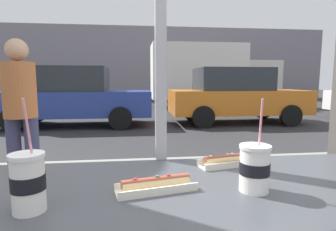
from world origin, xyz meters
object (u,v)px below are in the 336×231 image
soda_cup_left (255,167)px  hotdog_tray_near (156,184)px  box_truck (210,74)px  pedestrian (21,108)px  parked_car_blue (72,96)px  hotdog_tray_far (229,160)px  soda_cup_right (28,182)px  parked_car_orange (235,95)px

soda_cup_left → hotdog_tray_near: bearing=173.5°
box_truck → pedestrian: 12.02m
hotdog_tray_near → parked_car_blue: (-1.95, 7.55, -0.10)m
hotdog_tray_near → soda_cup_left: bearing=-6.5°
pedestrian → hotdog_tray_far: bearing=-48.7°
box_truck → parked_car_blue: bearing=-136.5°
parked_car_blue → box_truck: box_truck is taller
soda_cup_right → hotdog_tray_far: bearing=26.1°
parked_car_orange → parked_car_blue: bearing=-180.0°
parked_car_orange → hotdog_tray_near: bearing=-112.4°
hotdog_tray_near → box_truck: box_truck is taller
parked_car_blue → parked_car_orange: size_ratio=1.06×
box_truck → soda_cup_right: bearing=-107.5°
pedestrian → box_truck: bearing=65.5°
hotdog_tray_near → box_truck: size_ratio=0.04×
parked_car_orange → hotdog_tray_far: bearing=-110.7°
parked_car_blue → parked_car_orange: bearing=0.0°
pedestrian → parked_car_orange: bearing=51.8°
hotdog_tray_near → box_truck: 13.51m
hotdog_tray_far → box_truck: size_ratio=0.05×
soda_cup_right → parked_car_orange: size_ratio=0.08×
soda_cup_right → hotdog_tray_near: (0.37, 0.10, -0.07)m
soda_cup_right → pedestrian: size_ratio=0.20×
soda_cup_right → parked_car_orange: parked_car_orange is taller
box_truck → soda_cup_left: bearing=-104.8°
parked_car_blue → pedestrian: 5.56m
hotdog_tray_far → box_truck: (3.41, 12.71, 0.70)m
soda_cup_left → box_truck: (3.42, 13.00, 0.64)m
hotdog_tray_far → pedestrian: pedestrian is taller
parked_car_orange → pedestrian: bearing=-128.2°
hotdog_tray_near → parked_car_orange: size_ratio=0.07×
soda_cup_left → pedestrian: bearing=127.0°
hotdog_tray_near → parked_car_blue: 7.80m
soda_cup_left → pedestrian: 2.60m
soda_cup_right → hotdog_tray_far: 0.80m
soda_cup_right → hotdog_tray_far: soda_cup_right is taller
hotdog_tray_far → parked_car_blue: (-2.29, 7.30, -0.10)m
parked_car_blue → parked_car_orange: (5.05, 0.00, -0.00)m
hotdog_tray_far → parked_car_blue: size_ratio=0.06×
parked_car_blue → soda_cup_left: bearing=-73.3°
soda_cup_right → hotdog_tray_near: bearing=15.4°
parked_car_orange → box_truck: size_ratio=0.67×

